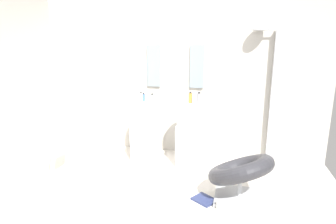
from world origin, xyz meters
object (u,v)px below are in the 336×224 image
(lounge_chair, at_px, (240,173))
(soap_bottle_blue, at_px, (144,97))
(pedestal_sink_left, at_px, (146,130))
(pedestal_sink_right, at_px, (191,134))
(soap_bottle_grey, at_px, (199,99))
(soap_bottle_clear, at_px, (152,98))
(magazine_navy, at_px, (204,200))
(towel_rack, at_px, (53,134))
(shower_column, at_px, (274,95))
(coffee_mug, at_px, (220,206))
(soap_bottle_white, at_px, (141,97))
(soap_bottle_amber, at_px, (190,98))

(lounge_chair, xyz_separation_m, soap_bottle_blue, (-1.54, 1.04, 0.65))
(pedestal_sink_left, relative_size, pedestal_sink_right, 1.00)
(soap_bottle_grey, distance_m, soap_bottle_clear, 0.76)
(pedestal_sink_right, xyz_separation_m, magazine_navy, (0.35, -1.04, -0.47))
(pedestal_sink_right, xyz_separation_m, towel_rack, (-1.74, -0.91, 0.14))
(pedestal_sink_left, distance_m, shower_column, 2.06)
(coffee_mug, xyz_separation_m, soap_bottle_clear, (-1.19, 1.30, 0.93))
(magazine_navy, relative_size, soap_bottle_grey, 1.32)
(lounge_chair, distance_m, soap_bottle_clear, 1.85)
(pedestal_sink_right, height_order, soap_bottle_white, soap_bottle_white)
(soap_bottle_grey, bearing_deg, pedestal_sink_right, -145.12)
(soap_bottle_white, height_order, soap_bottle_clear, soap_bottle_white)
(pedestal_sink_right, bearing_deg, soap_bottle_blue, 171.17)
(pedestal_sink_left, bearing_deg, soap_bottle_white, 142.10)
(towel_rack, relative_size, magazine_navy, 3.76)
(soap_bottle_amber, bearing_deg, soap_bottle_clear, -176.74)
(pedestal_sink_left, height_order, pedestal_sink_right, same)
(soap_bottle_white, xyz_separation_m, soap_bottle_grey, (0.93, -0.01, 0.02))
(magazine_navy, relative_size, soap_bottle_blue, 1.91)
(pedestal_sink_left, distance_m, soap_bottle_clear, 0.53)
(shower_column, relative_size, soap_bottle_clear, 15.83)
(pedestal_sink_right, height_order, coffee_mug, pedestal_sink_right)
(pedestal_sink_right, distance_m, soap_bottle_blue, 0.95)
(lounge_chair, distance_m, towel_rack, 2.51)
(pedestal_sink_right, distance_m, soap_bottle_grey, 0.55)
(coffee_mug, bearing_deg, magazine_navy, 143.65)
(shower_column, xyz_separation_m, soap_bottle_blue, (-2.00, -0.27, -0.08))
(coffee_mug, bearing_deg, soap_bottle_amber, 113.59)
(soap_bottle_amber, distance_m, soap_bottle_white, 0.79)
(soap_bottle_amber, bearing_deg, soap_bottle_white, -174.61)
(pedestal_sink_right, bearing_deg, pedestal_sink_left, 180.00)
(lounge_chair, relative_size, soap_bottle_white, 7.14)
(magazine_navy, xyz_separation_m, soap_bottle_grey, (-0.25, 1.11, 1.00))
(magazine_navy, bearing_deg, pedestal_sink_left, 168.71)
(soap_bottle_white, bearing_deg, lounge_chair, -32.36)
(coffee_mug, relative_size, soap_bottle_clear, 0.78)
(lounge_chair, distance_m, soap_bottle_grey, 1.36)
(pedestal_sink_right, distance_m, lounge_chair, 1.19)
(soap_bottle_white, bearing_deg, soap_bottle_blue, 59.35)
(soap_bottle_clear, bearing_deg, lounge_chair, -36.53)
(magazine_navy, height_order, soap_bottle_clear, soap_bottle_clear)
(shower_column, bearing_deg, lounge_chair, -109.15)
(magazine_navy, xyz_separation_m, soap_bottle_clear, (-1.00, 1.16, 0.97))
(magazine_navy, height_order, coffee_mug, coffee_mug)
(pedestal_sink_left, bearing_deg, pedestal_sink_right, 0.00)
(pedestal_sink_left, distance_m, magazine_navy, 1.57)
(pedestal_sink_right, height_order, soap_bottle_grey, soap_bottle_grey)
(soap_bottle_amber, height_order, soap_bottle_grey, soap_bottle_grey)
(soap_bottle_blue, bearing_deg, magazine_navy, -45.52)
(lounge_chair, relative_size, coffee_mug, 10.73)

